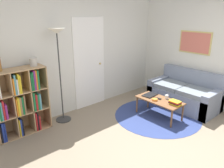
% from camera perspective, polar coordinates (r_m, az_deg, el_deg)
% --- Properties ---
extents(ground_plane, '(14.00, 14.00, 0.00)m').
position_cam_1_polar(ground_plane, '(3.69, 15.12, -17.44)').
color(ground_plane, gray).
extents(wall_back, '(7.34, 0.11, 2.60)m').
position_cam_1_polar(wall_back, '(4.79, -8.14, 8.34)').
color(wall_back, silver).
rests_on(wall_back, ground_plane).
extents(wall_right, '(0.08, 5.38, 2.60)m').
position_cam_1_polar(wall_right, '(5.57, 18.83, 9.11)').
color(wall_right, silver).
rests_on(wall_right, ground_plane).
extents(rug, '(1.80, 1.80, 0.01)m').
position_cam_1_polar(rug, '(4.81, 11.72, -8.06)').
color(rug, navy).
rests_on(rug, ground_plane).
extents(bookshelf, '(0.93, 0.34, 1.20)m').
position_cam_1_polar(bookshelf, '(4.18, -23.13, -4.28)').
color(bookshelf, tan).
rests_on(bookshelf, ground_plane).
extents(floor_lamp, '(0.32, 0.32, 1.84)m').
position_cam_1_polar(floor_lamp, '(4.19, -13.99, 9.66)').
color(floor_lamp, '#333333').
rests_on(floor_lamp, ground_plane).
extents(couch, '(0.81, 1.51, 0.83)m').
position_cam_1_polar(couch, '(5.35, 18.53, -2.59)').
color(couch, gray).
rests_on(couch, ground_plane).
extents(coffee_table, '(0.47, 0.96, 0.39)m').
position_cam_1_polar(coffee_table, '(4.64, 12.26, -4.47)').
color(coffee_table, brown).
rests_on(coffee_table, ground_plane).
extents(laptop, '(0.35, 0.24, 0.02)m').
position_cam_1_polar(laptop, '(4.80, 9.88, -2.82)').
color(laptop, black).
rests_on(laptop, coffee_table).
extents(bowl, '(0.12, 0.12, 0.04)m').
position_cam_1_polar(bowl, '(4.55, 11.10, -4.02)').
color(bowl, orange).
rests_on(bowl, coffee_table).
extents(book_stack_on_table, '(0.16, 0.21, 0.08)m').
position_cam_1_polar(book_stack_on_table, '(4.44, 16.18, -4.72)').
color(book_stack_on_table, gold).
rests_on(book_stack_on_table, coffee_table).
extents(cup, '(0.07, 0.07, 0.08)m').
position_cam_1_polar(cup, '(4.68, 14.07, -3.28)').
color(cup, white).
rests_on(cup, coffee_table).
extents(remote, '(0.08, 0.18, 0.02)m').
position_cam_1_polar(remote, '(4.65, 11.72, -3.67)').
color(remote, black).
rests_on(remote, coffee_table).
extents(vase_on_shelf, '(0.13, 0.13, 0.14)m').
position_cam_1_polar(vase_on_shelf, '(4.09, -19.88, 5.42)').
color(vase_on_shelf, '#B7B2A8').
rests_on(vase_on_shelf, bookshelf).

